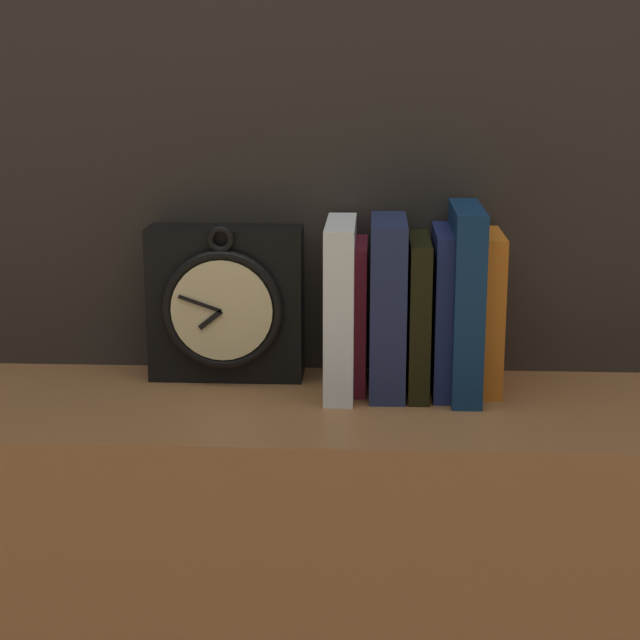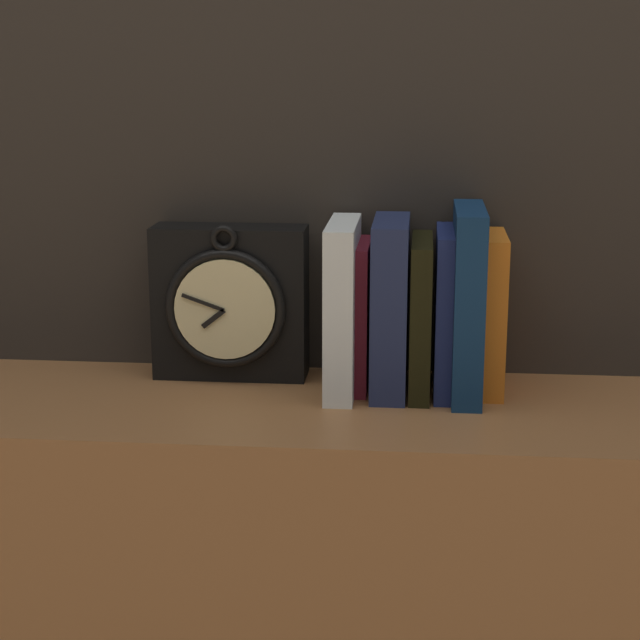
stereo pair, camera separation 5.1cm
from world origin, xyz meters
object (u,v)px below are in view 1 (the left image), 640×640
Objects in this scene: book_slot4_navy at (441,310)px; book_slot6_orange at (490,311)px; clock at (226,304)px; book_slot2_navy at (388,305)px; book_slot5_navy at (465,301)px; book_slot1_maroon at (361,315)px; book_slot3_black at (418,315)px; book_slot0_white at (340,307)px.

book_slot4_navy is 0.06m from book_slot6_orange.
clock is 0.96× the size of book_slot2_navy.
book_slot4_navy is 0.87× the size of book_slot5_navy.
book_slot6_orange is (0.06, 0.01, -0.00)m from book_slot4_navy.
book_slot3_black is at bearing -10.16° from book_slot1_maroon.
book_slot1_maroon is at bearing 174.53° from book_slot4_navy.
book_slot5_navy is 0.04m from book_slot6_orange.
book_slot3_black is at bearing 173.58° from book_slot5_navy.
book_slot5_navy reaches higher than book_slot0_white.
book_slot0_white is at bearing -144.06° from book_slot1_maroon.
book_slot5_navy reaches higher than clock.
book_slot4_navy is (0.12, 0.01, -0.00)m from book_slot0_white.
book_slot5_navy is at bearing -149.71° from book_slot6_orange.
book_slot1_maroon is 0.12m from book_slot5_navy.
book_slot3_black is (0.23, -0.03, -0.00)m from clock.
book_slot2_navy is (0.06, 0.00, 0.00)m from book_slot0_white.
book_slot2_navy is at bearing 4.85° from book_slot0_white.
book_slot3_black is 0.83× the size of book_slot5_navy.
book_slot0_white is 0.99× the size of book_slot2_navy.
book_slot1_maroon is at bearing -7.42° from clock.
clock is 0.20m from book_slot2_navy.
book_slot0_white is 0.03m from book_slot1_maroon.
book_slot2_navy is at bearing -21.62° from book_slot1_maroon.
book_slot4_navy is at bearing 4.02° from book_slot0_white.
book_slot6_orange is at bearing 5.66° from book_slot0_white.
book_slot5_navy is (0.28, -0.04, 0.02)m from clock.
book_slot1_maroon is (0.16, -0.02, -0.01)m from clock.
book_slot0_white is 1.05× the size of book_slot4_navy.
book_slot0_white is 0.18m from book_slot6_orange.
clock reaches higher than book_slot6_orange.
book_slot6_orange is (0.18, 0.02, -0.01)m from book_slot0_white.
book_slot0_white is 0.14m from book_slot5_navy.
book_slot2_navy reaches higher than book_slot3_black.
book_slot5_navy is (0.14, -0.00, 0.01)m from book_slot0_white.
book_slot1_maroon is at bearing 169.84° from book_slot3_black.
book_slot6_orange is at bearing -3.84° from clock.
book_slot3_black is 0.06m from book_slot5_navy.
book_slot0_white is at bearing -174.34° from book_slot6_orange.
book_slot1_maroon is at bearing 171.48° from book_slot5_navy.
book_slot5_navy is at bearing -3.57° from book_slot2_navy.
book_slot2_navy is 0.06m from book_slot4_navy.
book_slot5_navy is at bearing -8.52° from book_slot1_maroon.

